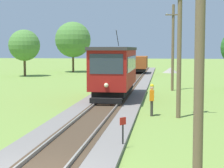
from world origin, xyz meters
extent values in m
cube|color=maroon|center=(0.00, 17.01, 2.30)|extent=(2.50, 8.00, 2.60)
cube|color=#383333|center=(0.00, 17.01, 3.71)|extent=(2.60, 8.32, 0.22)
cube|color=black|center=(0.00, 17.01, 0.72)|extent=(2.10, 7.04, 0.44)
cube|color=#2D3842|center=(0.00, 13.00, 2.77)|extent=(2.10, 0.03, 1.25)
cube|color=#2D3842|center=(1.26, 17.01, 2.66)|extent=(0.02, 6.72, 1.04)
sphere|color=#F4EAB2|center=(0.00, 12.95, 1.45)|extent=(0.28, 0.28, 0.28)
cylinder|color=black|center=(0.00, 18.61, 4.52)|extent=(0.05, 1.67, 1.19)
cube|color=black|center=(0.00, 12.81, 0.50)|extent=(2.00, 0.36, 0.32)
cylinder|color=black|center=(0.00, 14.77, 0.72)|extent=(1.54, 0.80, 0.80)
cylinder|color=black|center=(0.00, 19.25, 0.72)|extent=(1.54, 0.80, 0.80)
cube|color=#93471E|center=(0.00, 43.73, 1.78)|extent=(2.40, 5.20, 1.70)
cube|color=black|center=(0.00, 43.73, 0.70)|extent=(2.02, 4.78, 0.38)
cylinder|color=black|center=(0.00, 42.17, 0.70)|extent=(1.54, 0.76, 0.76)
cylinder|color=black|center=(0.00, 45.29, 0.70)|extent=(1.54, 0.76, 0.76)
cylinder|color=brown|center=(4.33, -0.51, 3.41)|extent=(0.24, 0.53, 6.82)
cylinder|color=brown|center=(4.33, 10.53, 3.63)|extent=(0.24, 0.55, 7.27)
cylinder|color=brown|center=(4.33, 23.59, 3.79)|extent=(0.24, 0.57, 7.59)
cube|color=brown|center=(4.33, 23.59, 6.67)|extent=(1.40, 0.10, 0.10)
cylinder|color=silver|center=(3.78, 23.59, 6.77)|extent=(0.08, 0.08, 0.10)
cylinder|color=silver|center=(4.88, 23.59, 6.77)|extent=(0.08, 0.08, 0.10)
cylinder|color=black|center=(2.03, 3.85, 0.45)|extent=(0.06, 0.06, 0.90)
cube|color=red|center=(2.03, 3.85, 1.04)|extent=(0.21, 0.21, 0.28)
cone|color=gray|center=(4.64, 48.00, 0.41)|extent=(2.44, 2.44, 0.82)
cylinder|color=#38332D|center=(2.89, 10.81, 0.43)|extent=(0.15, 0.15, 0.86)
cylinder|color=#38332D|center=(2.89, 10.65, 0.43)|extent=(0.15, 0.15, 0.86)
cube|color=orange|center=(2.89, 10.73, 1.15)|extent=(0.24, 0.38, 0.58)
sphere|color=tan|center=(2.89, 10.73, 1.58)|extent=(0.22, 0.22, 0.22)
sphere|color=yellow|center=(2.89, 10.73, 1.68)|extent=(0.21, 0.21, 0.21)
cylinder|color=#4C3823|center=(-14.98, 37.95, 1.30)|extent=(0.32, 0.32, 2.60)
sphere|color=#4C7F38|center=(-14.98, 37.95, 4.18)|extent=(4.20, 4.20, 4.20)
cylinder|color=#4C3823|center=(-10.66, 47.55, 1.52)|extent=(0.32, 0.32, 3.05)
sphere|color=#4C7F38|center=(-10.66, 47.55, 5.15)|extent=(5.61, 5.61, 5.61)
camera|label=1|loc=(3.46, -9.46, 3.70)|focal=58.95mm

